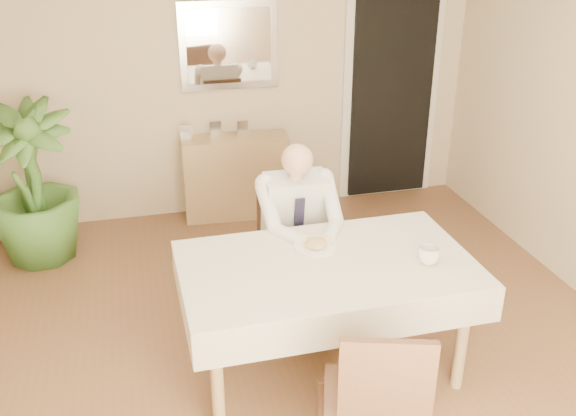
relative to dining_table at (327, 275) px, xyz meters
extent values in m
plane|color=brown|center=(-0.14, 0.03, -0.67)|extent=(5.00, 5.00, 0.00)
cube|color=#C4AD8A|center=(-0.14, 2.53, 0.63)|extent=(4.50, 0.02, 2.60)
cube|color=silver|center=(1.41, 2.51, 0.33)|extent=(0.96, 0.03, 2.10)
cube|color=black|center=(1.41, 2.48, 0.33)|extent=(0.80, 0.05, 1.95)
cube|color=silver|center=(-0.14, 2.50, 0.88)|extent=(0.86, 0.03, 0.76)
cube|color=white|center=(-0.14, 2.48, 0.88)|extent=(0.74, 0.02, 0.64)
cube|color=#9C7E54|center=(0.00, 0.00, 0.05)|extent=(1.61, 0.92, 0.04)
cube|color=beige|center=(0.00, 0.00, 0.08)|extent=(1.71, 1.02, 0.01)
cube|color=beige|center=(0.00, -0.50, -0.03)|extent=(1.70, 0.03, 0.22)
cube|color=beige|center=(0.00, 0.50, -0.03)|extent=(1.70, 0.03, 0.22)
cube|color=beige|center=(-0.85, 0.00, -0.03)|extent=(0.03, 1.00, 0.22)
cube|color=beige|center=(0.85, 0.00, -0.03)|extent=(0.03, 1.00, 0.22)
cylinder|color=#9C7E54|center=(-0.72, -0.37, -0.32)|extent=(0.07, 0.07, 0.70)
cylinder|color=#9C7E54|center=(0.72, -0.37, -0.32)|extent=(0.07, 0.07, 0.70)
cylinder|color=#9C7E54|center=(-0.72, 0.37, -0.32)|extent=(0.07, 0.07, 0.70)
cylinder|color=#9C7E54|center=(0.72, 0.37, -0.32)|extent=(0.07, 0.07, 0.70)
cube|color=#45281C|center=(0.00, 0.80, -0.23)|extent=(0.46, 0.46, 0.04)
cube|color=#45281C|center=(0.00, 0.99, 0.03)|extent=(0.43, 0.07, 0.43)
cylinder|color=#45281C|center=(-0.18, 0.62, -0.46)|extent=(0.04, 0.04, 0.42)
cylinder|color=#45281C|center=(0.18, 0.62, -0.46)|extent=(0.04, 0.04, 0.42)
cylinder|color=#45281C|center=(-0.18, 0.98, -0.46)|extent=(0.04, 0.04, 0.42)
cylinder|color=#45281C|center=(0.18, 0.98, -0.46)|extent=(0.04, 0.04, 0.42)
cube|color=#45281C|center=(-0.03, -0.80, -0.22)|extent=(0.54, 0.54, 0.04)
cube|color=#45281C|center=(-0.03, -1.00, 0.03)|extent=(0.43, 0.17, 0.43)
cylinder|color=#45281C|center=(-0.22, -0.62, -0.46)|extent=(0.04, 0.04, 0.42)
cylinder|color=#45281C|center=(0.16, -0.62, -0.46)|extent=(0.04, 0.04, 0.42)
cube|color=silver|center=(0.00, 0.76, 0.08)|extent=(0.42, 0.31, 0.55)
cube|color=black|center=(0.00, 0.64, 0.05)|extent=(0.07, 0.08, 0.36)
cylinder|color=tan|center=(0.00, 0.71, 0.37)|extent=(0.09, 0.09, 0.08)
sphere|color=tan|center=(0.00, 0.69, 0.47)|extent=(0.21, 0.21, 0.21)
cube|color=black|center=(-0.10, 0.56, -0.15)|extent=(0.13, 0.42, 0.13)
cube|color=black|center=(0.10, 0.56, -0.15)|extent=(0.13, 0.42, 0.13)
cube|color=black|center=(-0.10, 0.38, -0.44)|extent=(0.11, 0.12, 0.45)
cube|color=black|center=(0.10, 0.38, -0.44)|extent=(0.11, 0.12, 0.45)
cube|color=black|center=(-0.10, 0.32, -0.63)|extent=(0.11, 0.26, 0.07)
cube|color=black|center=(0.10, 0.32, -0.63)|extent=(0.11, 0.26, 0.07)
cylinder|color=white|center=(-0.02, 0.19, 0.09)|extent=(0.26, 0.26, 0.02)
ellipsoid|color=#9C8049|center=(-0.02, 0.19, 0.11)|extent=(0.14, 0.14, 0.06)
cylinder|color=silver|center=(0.02, 0.13, 0.11)|extent=(0.01, 0.13, 0.01)
cylinder|color=silver|center=(-0.06, 0.13, 0.11)|extent=(0.01, 0.13, 0.01)
imported|color=white|center=(0.57, -0.15, 0.14)|extent=(0.16, 0.16, 0.10)
cube|color=#9C7E54|center=(-0.14, 2.35, -0.28)|extent=(0.98, 0.39, 0.77)
cube|color=silver|center=(-0.57, 2.37, 0.17)|extent=(0.10, 0.02, 0.14)
cube|color=silver|center=(-0.30, 2.41, 0.17)|extent=(0.10, 0.02, 0.14)
cube|color=silver|center=(-0.06, 2.37, 0.17)|extent=(0.10, 0.02, 0.14)
imported|color=#355E23|center=(-1.84, 1.93, -0.02)|extent=(0.84, 0.84, 1.30)
camera|label=1|loc=(-1.02, -3.10, 1.94)|focal=40.00mm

